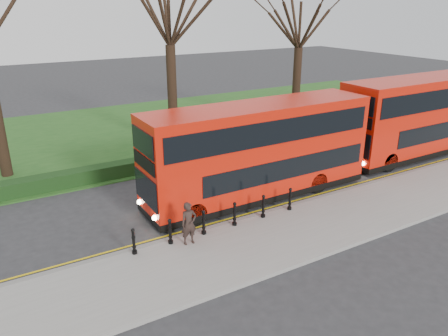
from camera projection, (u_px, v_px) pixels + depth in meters
ground at (226, 214)px, 19.65m from camera, size 120.00×120.00×0.00m
pavement at (265, 241)px, 17.21m from camera, size 60.00×4.00×0.15m
kerb at (238, 221)px, 18.82m from camera, size 60.00×0.25×0.16m
grass_verge at (121, 133)px, 31.73m from camera, size 60.00×18.00×0.06m
hedge at (165, 161)px, 24.99m from camera, size 60.00×0.90×0.80m
yellow_line_outer at (234, 220)px, 19.09m from camera, size 60.00×0.10×0.01m
yellow_line_inner at (232, 218)px, 19.25m from camera, size 60.00×0.10×0.01m
tree_mid at (169, 8)px, 25.61m from camera, size 7.58×7.58×11.84m
tree_right at (300, 20)px, 30.65m from camera, size 6.85×6.85×10.70m
bollard_row at (219, 218)px, 17.81m from camera, size 7.45×0.15×1.00m
bus_lead at (259, 152)px, 20.65m from camera, size 11.45×2.63×4.56m
bus_rear at (424, 116)px, 26.72m from camera, size 12.00×2.75×4.78m
pedestrian at (189, 223)px, 16.65m from camera, size 0.64×0.44×1.71m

